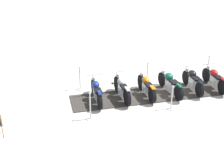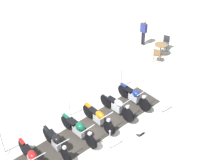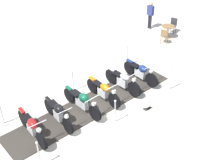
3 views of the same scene
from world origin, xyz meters
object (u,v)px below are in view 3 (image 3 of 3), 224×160
(motorcycle_chrome, at_px, (123,81))
(bystander_person, at_px, (150,13))
(motorcycle_forest, at_px, (82,101))
(stanchion_left_front, at_px, (2,117))
(stanchion_right_rear, at_px, (170,83))
(stanchion_left_mid, at_px, (73,84))
(stanchion_right_mid, at_px, (115,114))
(motorcycle_copper, at_px, (103,91))
(cafe_chair_across_table, at_px, (173,25))
(motorcycle_navy, at_px, (141,72))
(motorcycle_black, at_px, (58,113))
(cafe_table, at_px, (168,29))
(stanchion_right_front, at_px, (39,157))
(stanchion_left_rear, at_px, (127,59))
(info_placard, at_px, (147,108))
(motorcycle_maroon, at_px, (32,127))
(cafe_chair_near_table, at_px, (164,35))

(motorcycle_chrome, distance_m, bystander_person, 7.00)
(motorcycle_forest, distance_m, stanchion_left_front, 3.14)
(stanchion_right_rear, xyz_separation_m, stanchion_left_mid, (-3.61, 2.46, -0.00))
(motorcycle_forest, distance_m, motorcycle_chrome, 2.27)
(motorcycle_chrome, height_order, stanchion_left_mid, motorcycle_chrome)
(bystander_person, bearing_deg, stanchion_right_mid, 31.80)
(stanchion_right_mid, bearing_deg, motorcycle_chrome, 44.77)
(motorcycle_chrome, bearing_deg, motorcycle_copper, -91.87)
(stanchion_right_mid, bearing_deg, cafe_chair_across_table, 30.77)
(motorcycle_navy, distance_m, stanchion_right_mid, 3.16)
(motorcycle_copper, xyz_separation_m, stanchion_right_rear, (2.90, -1.10, -0.13))
(motorcycle_black, height_order, stanchion_left_mid, stanchion_left_mid)
(motorcycle_chrome, bearing_deg, stanchion_right_mid, -52.90)
(motorcycle_black, relative_size, motorcycle_copper, 0.99)
(motorcycle_copper, height_order, stanchion_left_front, stanchion_left_front)
(motorcycle_forest, relative_size, cafe_table, 3.09)
(motorcycle_chrome, distance_m, stanchion_right_front, 5.24)
(motorcycle_chrome, height_order, cafe_table, motorcycle_chrome)
(motorcycle_forest, relative_size, stanchion_left_rear, 2.00)
(info_placard, bearing_deg, motorcycle_navy, -127.90)
(motorcycle_maroon, height_order, bystander_person, bystander_person)
(stanchion_left_rear, bearing_deg, stanchion_right_front, -151.51)
(stanchion_left_mid, xyz_separation_m, cafe_chair_across_table, (8.02, 1.81, 0.17))
(stanchion_left_mid, relative_size, cafe_chair_across_table, 1.15)
(stanchion_right_front, height_order, bystander_person, bystander_person)
(motorcycle_black, distance_m, stanchion_left_front, 2.19)
(motorcycle_chrome, bearing_deg, cafe_table, 109.05)
(motorcycle_navy, bearing_deg, stanchion_left_rear, 160.75)
(cafe_chair_near_table, bearing_deg, motorcycle_maroon, 164.61)
(info_placard, bearing_deg, cafe_chair_near_table, -145.71)
(motorcycle_maroon, relative_size, stanchion_right_front, 1.95)
(stanchion_left_mid, bearing_deg, cafe_table, 11.51)
(motorcycle_forest, bearing_deg, stanchion_right_front, -66.28)
(stanchion_right_front, bearing_deg, stanchion_left_front, 95.71)
(stanchion_right_rear, height_order, cafe_chair_near_table, stanchion_right_rear)
(motorcycle_maroon, distance_m, stanchion_right_rear, 6.34)
(stanchion_right_rear, relative_size, info_placard, 3.22)
(motorcycle_navy, height_order, stanchion_right_front, stanchion_right_front)
(stanchion_left_rear, bearing_deg, bystander_person, 35.10)
(cafe_chair_across_table, distance_m, bystander_person, 1.57)
(motorcycle_navy, distance_m, info_placard, 2.14)
(motorcycle_maroon, height_order, info_placard, motorcycle_maroon)
(stanchion_right_rear, height_order, stanchion_left_mid, stanchion_right_rear)
(motorcycle_maroon, height_order, motorcycle_chrome, motorcycle_chrome)
(motorcycle_maroon, xyz_separation_m, stanchion_left_rear, (6.01, 2.05, -0.14))
(stanchion_right_front, bearing_deg, cafe_chair_near_table, 23.47)
(cafe_table, bearing_deg, motorcycle_navy, -148.59)
(motorcycle_maroon, relative_size, stanchion_right_mid, 2.03)
(stanchion_left_front, bearing_deg, cafe_chair_near_table, 7.94)
(motorcycle_maroon, relative_size, motorcycle_forest, 0.96)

